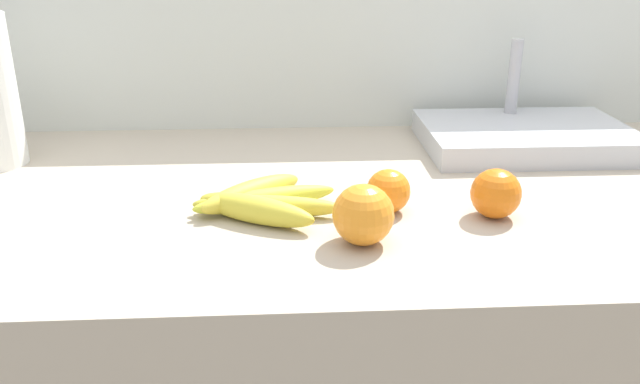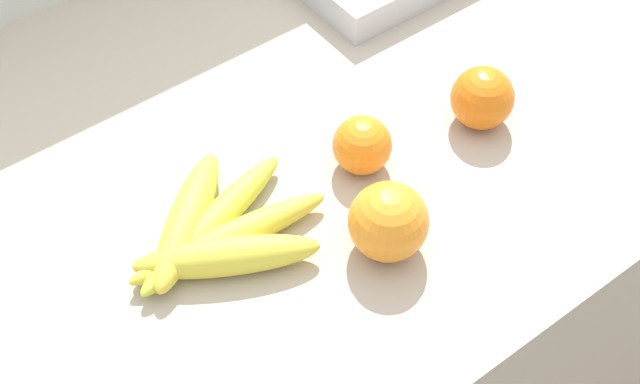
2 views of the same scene
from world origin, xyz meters
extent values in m
cube|color=silver|center=(0.00, 0.39, 0.65)|extent=(2.17, 0.06, 1.30)
ellipsoid|color=gold|center=(-0.25, -0.12, 0.95)|extent=(0.18, 0.12, 0.04)
ellipsoid|color=gold|center=(-0.23, -0.10, 0.95)|extent=(0.22, 0.06, 0.03)
ellipsoid|color=gold|center=(-0.24, -0.07, 0.95)|extent=(0.22, 0.10, 0.03)
ellipsoid|color=gold|center=(-0.26, -0.06, 0.95)|extent=(0.16, 0.15, 0.04)
sphere|color=orange|center=(0.09, -0.12, 0.97)|extent=(0.07, 0.07, 0.07)
sphere|color=orange|center=(-0.11, -0.19, 0.97)|extent=(0.08, 0.08, 0.08)
sphere|color=orange|center=(-0.06, -0.09, 0.97)|extent=(0.06, 0.06, 0.06)
cube|color=#B7BABF|center=(0.25, 0.20, 0.95)|extent=(0.38, 0.27, 0.04)
cylinder|color=#B2B2B7|center=(0.25, 0.29, 1.05)|extent=(0.02, 0.02, 0.15)
camera|label=1|loc=(-0.21, -0.95, 1.31)|focal=36.24mm
camera|label=2|loc=(-0.49, -0.59, 1.67)|focal=50.51mm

